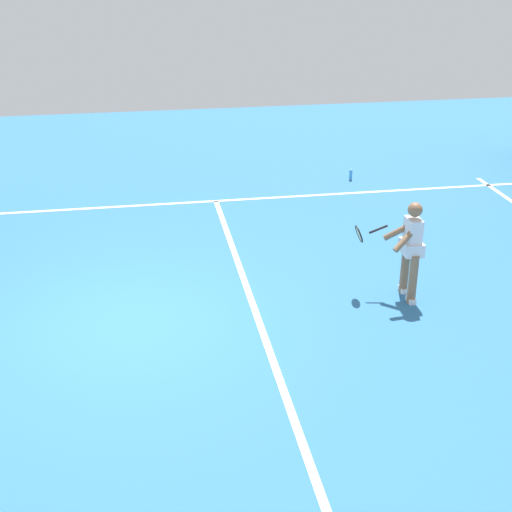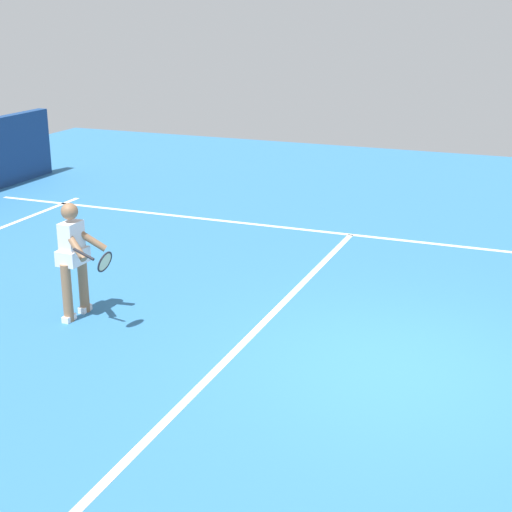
# 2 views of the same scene
# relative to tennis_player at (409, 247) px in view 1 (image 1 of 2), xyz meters

# --- Properties ---
(ground_plane) EXTENTS (27.36, 27.36, 0.00)m
(ground_plane) POSITION_rel_tennis_player_xyz_m (-0.11, 4.25, -0.85)
(ground_plane) COLOR teal
(service_line_marking) EXTENTS (9.87, 0.10, 0.01)m
(service_line_marking) POSITION_rel_tennis_player_xyz_m (-0.11, 2.35, -0.84)
(service_line_marking) COLOR white
(service_line_marking) RESTS_ON ground
(sideline_right_marking) EXTENTS (0.10, 19.05, 0.01)m
(sideline_right_marking) POSITION_rel_tennis_player_xyz_m (4.82, 4.25, -0.84)
(sideline_right_marking) COLOR white
(sideline_right_marking) RESTS_ON ground
(tennis_player) EXTENTS (0.78, 0.92, 1.55)m
(tennis_player) POSITION_rel_tennis_player_xyz_m (0.00, 0.00, 0.00)
(tennis_player) COLOR #8C6647
(tennis_player) RESTS_ON ground
(tennis_ball_near) EXTENTS (0.07, 0.07, 0.07)m
(tennis_ball_near) POSITION_rel_tennis_player_xyz_m (2.29, -1.16, -0.81)
(tennis_ball_near) COLOR #D1E533
(tennis_ball_near) RESTS_ON ground
(water_bottle) EXTENTS (0.07, 0.07, 0.24)m
(water_bottle) POSITION_rel_tennis_player_xyz_m (5.72, -0.85, -0.73)
(water_bottle) COLOR #4C9EE5
(water_bottle) RESTS_ON ground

